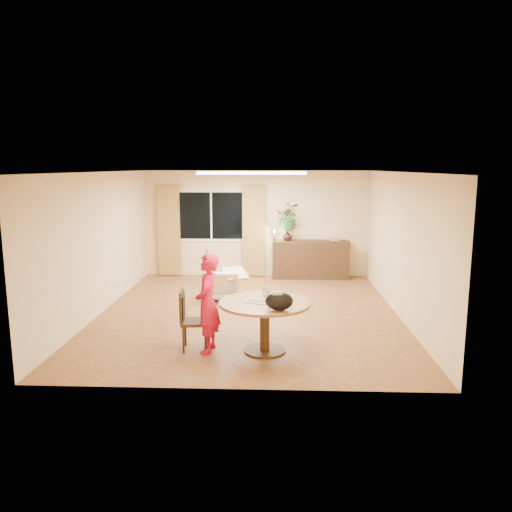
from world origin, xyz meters
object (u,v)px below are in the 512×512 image
Objects in this scene: armchair at (223,284)px; child at (208,303)px; dining_table at (265,312)px; dining_chair at (195,320)px; sideboard at (310,259)px.

child is at bearing 89.59° from armchair.
child is (-0.83, -0.02, 0.13)m from dining_table.
dining_chair is 1.31× the size of armchair.
dining_chair is 2.88m from armchair.
dining_chair is at bearing 85.53° from armchair.
armchair is (-0.10, 2.94, -0.42)m from child.
dining_chair is 0.35m from child.
dining_chair reaches higher than dining_table.
dining_chair is 0.62× the size of child.
child is at bearing -23.98° from dining_chair.
child is 2.12× the size of armchair.
child is 2.98m from armchair.
sideboard reaches higher than armchair.
dining_table is 3.08m from armchair.
dining_table reaches higher than armchair.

